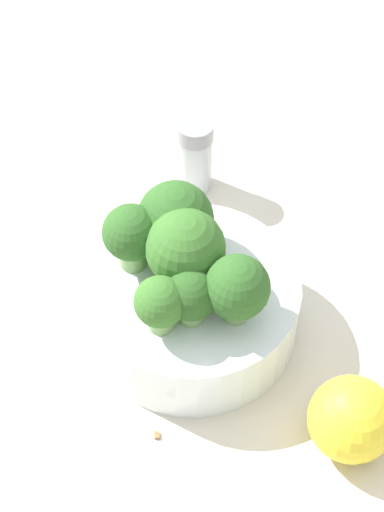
# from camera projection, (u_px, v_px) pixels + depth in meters

# --- Properties ---
(ground_plane) EXTENTS (3.00, 3.00, 0.00)m
(ground_plane) POSITION_uv_depth(u_px,v_px,m) (192.00, 326.00, 0.65)
(ground_plane) COLOR beige
(bowl) EXTENTS (0.16, 0.16, 0.05)m
(bowl) POSITION_uv_depth(u_px,v_px,m) (192.00, 306.00, 0.63)
(bowl) COLOR silver
(bowl) RESTS_ON ground_plane
(broccoli_floret_0) EXTENTS (0.04, 0.04, 0.05)m
(broccoli_floret_0) POSITION_uv_depth(u_px,v_px,m) (160.00, 304.00, 0.57)
(broccoli_floret_0) COLOR #84AD66
(broccoli_floret_0) RESTS_ON bowl
(broccoli_floret_1) EXTENTS (0.06, 0.06, 0.06)m
(broccoli_floret_1) POSITION_uv_depth(u_px,v_px,m) (175.00, 220.00, 0.61)
(broccoli_floret_1) COLOR #7A9E5B
(broccoli_floret_1) RESTS_ON bowl
(broccoli_floret_2) EXTENTS (0.04, 0.04, 0.04)m
(broccoli_floret_2) POSITION_uv_depth(u_px,v_px,m) (191.00, 297.00, 0.58)
(broccoli_floret_2) COLOR #84AD66
(broccoli_floret_2) RESTS_ON bowl
(broccoli_floret_3) EXTENTS (0.06, 0.06, 0.06)m
(broccoli_floret_3) POSITION_uv_depth(u_px,v_px,m) (183.00, 251.00, 0.59)
(broccoli_floret_3) COLOR #84AD66
(broccoli_floret_3) RESTS_ON bowl
(broccoli_floret_4) EXTENTS (0.04, 0.04, 0.06)m
(broccoli_floret_4) POSITION_uv_depth(u_px,v_px,m) (131.00, 235.00, 0.60)
(broccoli_floret_4) COLOR #84AD66
(broccoli_floret_4) RESTS_ON bowl
(broccoli_floret_5) EXTENTS (0.05, 0.05, 0.05)m
(broccoli_floret_5) POSITION_uv_depth(u_px,v_px,m) (236.00, 290.00, 0.57)
(broccoli_floret_5) COLOR #84AD66
(broccoli_floret_5) RESTS_ON bowl
(pepper_shaker) EXTENTS (0.03, 0.03, 0.07)m
(pepper_shaker) POSITION_uv_depth(u_px,v_px,m) (195.00, 155.00, 0.72)
(pepper_shaker) COLOR #B2B7BC
(pepper_shaker) RESTS_ON ground_plane
(lemon_wedge) EXTENTS (0.06, 0.06, 0.06)m
(lemon_wedge) POSITION_uv_depth(u_px,v_px,m) (349.00, 423.00, 0.57)
(lemon_wedge) COLOR yellow
(lemon_wedge) RESTS_ON ground_plane
(almond_crumb_0) EXTENTS (0.01, 0.01, 0.01)m
(almond_crumb_0) POSITION_uv_depth(u_px,v_px,m) (157.00, 434.00, 0.59)
(almond_crumb_0) COLOR olive
(almond_crumb_0) RESTS_ON ground_plane
(almond_crumb_1) EXTENTS (0.01, 0.01, 0.01)m
(almond_crumb_1) POSITION_uv_depth(u_px,v_px,m) (122.00, 216.00, 0.72)
(almond_crumb_1) COLOR tan
(almond_crumb_1) RESTS_ON ground_plane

